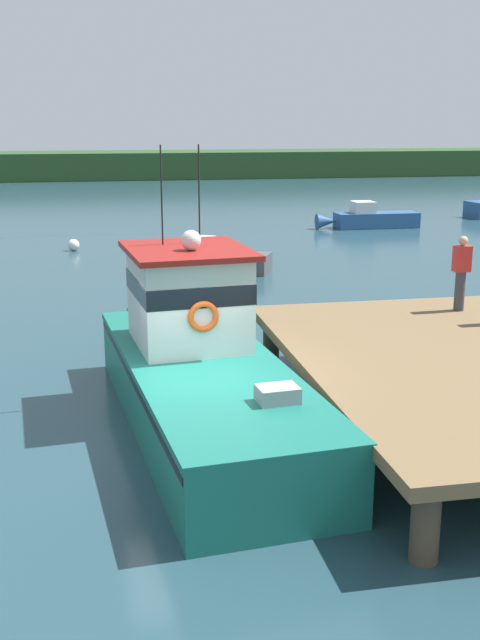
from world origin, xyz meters
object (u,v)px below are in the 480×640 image
mooring_buoy_spare_mooring (364,214)px  deckhand_by_the_boat (461,272)px  moored_boat_far_right (369,219)px  mooring_buoy_inshore (74,245)px  main_fishing_boat (197,364)px  moored_boat_near_channel (208,259)px

mooring_buoy_spare_mooring → deckhand_by_the_boat: bearing=-105.4°
moored_boat_far_right → mooring_buoy_inshore: size_ratio=10.78×
main_fishing_boat → mooring_buoy_inshore: size_ratio=20.65×
main_fishing_boat → mooring_buoy_spare_mooring: 30.41m
mooring_buoy_spare_mooring → moored_boat_near_channel: bearing=-128.4°
main_fishing_boat → deckhand_by_the_boat: bearing=19.4°
moored_boat_near_channel → mooring_buoy_inshore: moored_boat_near_channel is taller
main_fishing_boat → moored_boat_near_channel: (2.31, 13.94, -0.60)m
mooring_buoy_inshore → moored_boat_far_right: bearing=16.9°
deckhand_by_the_boat → mooring_buoy_inshore: bearing=116.5°
moored_boat_near_channel → moored_boat_far_right: size_ratio=0.89×
deckhand_by_the_boat → mooring_buoy_spare_mooring: 26.35m
moored_boat_near_channel → mooring_buoy_spare_mooring: 17.26m
moored_boat_near_channel → moored_boat_far_right: 13.69m
deckhand_by_the_boat → mooring_buoy_inshore: deckhand_by_the_boat is taller
deckhand_by_the_boat → mooring_buoy_spare_mooring: bearing=74.6°
deckhand_by_the_boat → moored_boat_far_right: bearing=74.7°
moored_boat_far_right → moored_boat_near_channel: bearing=-134.6°
main_fishing_boat → mooring_buoy_inshore: 19.46m
deckhand_by_the_boat → moored_boat_near_channel: deckhand_by_the_boat is taller
main_fishing_boat → moored_boat_far_right: 26.52m
main_fishing_boat → moored_boat_near_channel: bearing=80.6°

